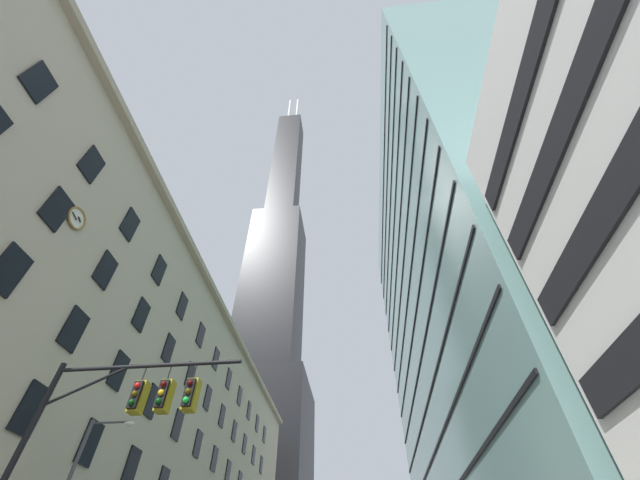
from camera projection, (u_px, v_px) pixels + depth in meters
The scene contains 4 objects.
station_building at pixel (134, 438), 35.99m from camera, with size 14.60×69.87×26.88m.
dark_skyscraper at pixel (269, 324), 108.60m from camera, with size 24.61×24.61×210.72m.
glass_office_midrise at pixel (480, 298), 45.94m from camera, with size 18.55×51.84×58.08m.
traffic_signal_mast at pixel (117, 422), 11.88m from camera, with size 6.88×0.63×7.88m.
Camera 1 is at (4.21, -8.11, 1.71)m, focal length 20.68 mm.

